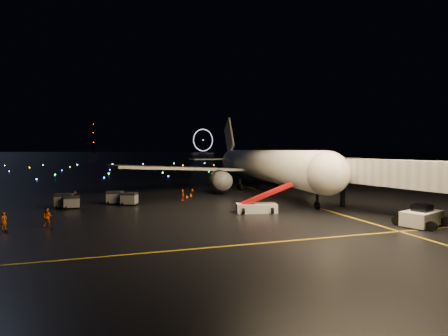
{
  "coord_description": "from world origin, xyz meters",
  "views": [
    {
      "loc": [
        -13.19,
        -36.08,
        7.71
      ],
      "look_at": [
        1.54,
        12.0,
        5.0
      ],
      "focal_mm": 28.0,
      "sensor_mm": 36.0,
      "label": 1
    }
  ],
  "objects_px": {
    "belt_loader": "(257,198)",
    "crew_a": "(4,221)",
    "baggage_cart_1": "(129,199)",
    "airliner": "(257,149)",
    "baggage_cart_3": "(64,201)",
    "crew_b": "(48,217)",
    "baggage_cart_2": "(72,202)",
    "crew_c": "(183,195)",
    "pushback_tug": "(422,215)",
    "baggage_cart_0": "(115,198)"
  },
  "relations": [
    {
      "from": "belt_loader",
      "to": "crew_a",
      "type": "bearing_deg",
      "value": -164.35
    },
    {
      "from": "belt_loader",
      "to": "baggage_cart_1",
      "type": "xyz_separation_m",
      "value": [
        -14.62,
        10.43,
        -0.87
      ]
    },
    {
      "from": "airliner",
      "to": "baggage_cart_3",
      "type": "height_order",
      "value": "airliner"
    },
    {
      "from": "crew_b",
      "to": "baggage_cart_3",
      "type": "xyz_separation_m",
      "value": [
        0.05,
        11.31,
        0.05
      ]
    },
    {
      "from": "crew_a",
      "to": "baggage_cart_1",
      "type": "distance_m",
      "value": 16.78
    },
    {
      "from": "airliner",
      "to": "crew_b",
      "type": "bearing_deg",
      "value": -139.5
    },
    {
      "from": "crew_b",
      "to": "baggage_cart_2",
      "type": "bearing_deg",
      "value": 85.81
    },
    {
      "from": "airliner",
      "to": "crew_c",
      "type": "distance_m",
      "value": 21.38
    },
    {
      "from": "pushback_tug",
      "to": "baggage_cart_1",
      "type": "height_order",
      "value": "pushback_tug"
    },
    {
      "from": "baggage_cart_0",
      "to": "baggage_cart_3",
      "type": "bearing_deg",
      "value": -152.36
    },
    {
      "from": "pushback_tug",
      "to": "crew_c",
      "type": "distance_m",
      "value": 31.43
    },
    {
      "from": "crew_c",
      "to": "baggage_cart_0",
      "type": "height_order",
      "value": "baggage_cart_0"
    },
    {
      "from": "crew_b",
      "to": "crew_c",
      "type": "height_order",
      "value": "crew_b"
    },
    {
      "from": "pushback_tug",
      "to": "crew_b",
      "type": "relative_size",
      "value": 2.54
    },
    {
      "from": "baggage_cart_2",
      "to": "baggage_cart_1",
      "type": "bearing_deg",
      "value": 1.2
    },
    {
      "from": "baggage_cart_1",
      "to": "baggage_cart_3",
      "type": "height_order",
      "value": "baggage_cart_3"
    },
    {
      "from": "pushback_tug",
      "to": "baggage_cart_0",
      "type": "distance_m",
      "value": 37.9
    },
    {
      "from": "crew_b",
      "to": "baggage_cart_3",
      "type": "bearing_deg",
      "value": 91.17
    },
    {
      "from": "baggage_cart_3",
      "to": "airliner",
      "type": "bearing_deg",
      "value": 27.4
    },
    {
      "from": "airliner",
      "to": "crew_c",
      "type": "bearing_deg",
      "value": -142.38
    },
    {
      "from": "belt_loader",
      "to": "crew_b",
      "type": "height_order",
      "value": "belt_loader"
    },
    {
      "from": "crew_c",
      "to": "baggage_cart_1",
      "type": "relative_size",
      "value": 0.82
    },
    {
      "from": "airliner",
      "to": "belt_loader",
      "type": "xyz_separation_m",
      "value": [
        -9.94,
        -23.92,
        -6.09
      ]
    },
    {
      "from": "baggage_cart_1",
      "to": "baggage_cart_2",
      "type": "height_order",
      "value": "baggage_cart_1"
    },
    {
      "from": "belt_loader",
      "to": "crew_a",
      "type": "distance_m",
      "value": 26.65
    },
    {
      "from": "airliner",
      "to": "baggage_cart_0",
      "type": "height_order",
      "value": "airliner"
    },
    {
      "from": "belt_loader",
      "to": "baggage_cart_0",
      "type": "relative_size",
      "value": 3.36
    },
    {
      "from": "crew_c",
      "to": "baggage_cart_2",
      "type": "relative_size",
      "value": 0.88
    },
    {
      "from": "crew_c",
      "to": "pushback_tug",
      "type": "bearing_deg",
      "value": 24.01
    },
    {
      "from": "airliner",
      "to": "baggage_cart_0",
      "type": "bearing_deg",
      "value": -152.12
    },
    {
      "from": "crew_b",
      "to": "baggage_cart_1",
      "type": "bearing_deg",
      "value": 54.86
    },
    {
      "from": "crew_b",
      "to": "baggage_cart_1",
      "type": "xyz_separation_m",
      "value": [
        8.3,
        11.19,
        -0.03
      ]
    },
    {
      "from": "pushback_tug",
      "to": "baggage_cart_1",
      "type": "xyz_separation_m",
      "value": [
        -27.66,
        22.18,
        -0.21
      ]
    },
    {
      "from": "airliner",
      "to": "belt_loader",
      "type": "bearing_deg",
      "value": -108.98
    },
    {
      "from": "pushback_tug",
      "to": "baggage_cart_3",
      "type": "xyz_separation_m",
      "value": [
        -35.91,
        22.3,
        -0.14
      ]
    },
    {
      "from": "baggage_cart_2",
      "to": "pushback_tug",
      "type": "bearing_deg",
      "value": -35.5
    },
    {
      "from": "baggage_cart_2",
      "to": "crew_a",
      "type": "bearing_deg",
      "value": -116.9
    },
    {
      "from": "crew_a",
      "to": "baggage_cart_3",
      "type": "distance_m",
      "value": 12.43
    },
    {
      "from": "pushback_tug",
      "to": "crew_b",
      "type": "xyz_separation_m",
      "value": [
        -35.96,
        10.99,
        -0.19
      ]
    },
    {
      "from": "baggage_cart_0",
      "to": "baggage_cart_3",
      "type": "relative_size",
      "value": 0.96
    },
    {
      "from": "belt_loader",
      "to": "baggage_cart_3",
      "type": "relative_size",
      "value": 3.23
    },
    {
      "from": "crew_c",
      "to": "crew_b",
      "type": "bearing_deg",
      "value": -65.45
    },
    {
      "from": "baggage_cart_2",
      "to": "baggage_cart_3",
      "type": "height_order",
      "value": "baggage_cart_3"
    },
    {
      "from": "crew_c",
      "to": "crew_a",
      "type": "bearing_deg",
      "value": -70.05
    },
    {
      "from": "pushback_tug",
      "to": "baggage_cart_3",
      "type": "bearing_deg",
      "value": 128.06
    },
    {
      "from": "airliner",
      "to": "crew_c",
      "type": "xyz_separation_m",
      "value": [
        -16.74,
        -11.31,
        -6.99
      ]
    },
    {
      "from": "crew_c",
      "to": "baggage_cart_0",
      "type": "distance_m",
      "value": 9.71
    },
    {
      "from": "baggage_cart_1",
      "to": "baggage_cart_3",
      "type": "xyz_separation_m",
      "value": [
        -8.25,
        0.12,
        0.08
      ]
    },
    {
      "from": "pushback_tug",
      "to": "crew_b",
      "type": "height_order",
      "value": "pushback_tug"
    },
    {
      "from": "crew_b",
      "to": "baggage_cart_3",
      "type": "relative_size",
      "value": 0.8
    }
  ]
}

